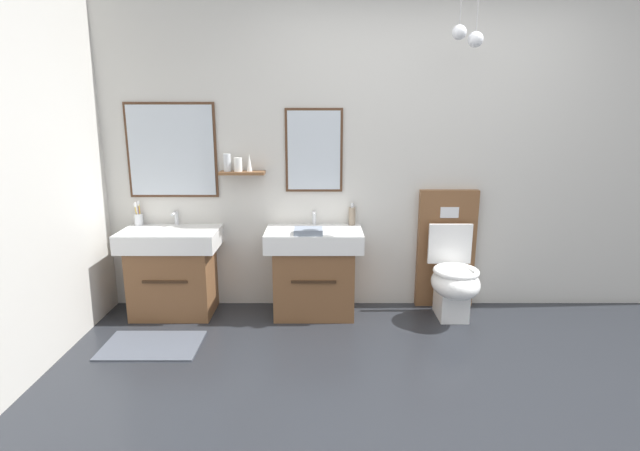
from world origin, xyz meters
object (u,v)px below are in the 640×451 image
at_px(vanity_sink_right, 313,269).
at_px(folded_hand_towel, 308,231).
at_px(vanity_sink_left, 172,269).
at_px(toothbrush_cup, 138,218).
at_px(toilet, 449,269).
at_px(soap_dispenser, 351,216).

bearing_deg(vanity_sink_right, folded_hand_towel, -106.37).
xyz_separation_m(vanity_sink_left, toothbrush_cup, (-0.30, 0.16, 0.39)).
height_order(vanity_sink_left, vanity_sink_right, same).
relative_size(vanity_sink_right, toilet, 0.77).
distance_m(toilet, folded_hand_towel, 1.21).
bearing_deg(vanity_sink_left, toothbrush_cup, 152.61).
height_order(toilet, soap_dispenser, toilet).
height_order(toothbrush_cup, soap_dispenser, toothbrush_cup).
relative_size(toilet, soap_dispenser, 5.48).
relative_size(vanity_sink_right, folded_hand_towel, 3.48).
bearing_deg(vanity_sink_left, vanity_sink_right, 0.00).
xyz_separation_m(soap_dispenser, folded_hand_towel, (-0.35, -0.30, -0.06)).
distance_m(vanity_sink_left, folded_hand_towel, 1.17).
xyz_separation_m(vanity_sink_right, folded_hand_towel, (-0.04, -0.14, 0.35)).
bearing_deg(vanity_sink_right, soap_dispenser, 28.13).
distance_m(vanity_sink_right, soap_dispenser, 0.54).
xyz_separation_m(vanity_sink_right, soap_dispenser, (0.31, 0.17, 0.41)).
distance_m(vanity_sink_right, toilet, 1.11).
bearing_deg(vanity_sink_right, vanity_sink_left, 180.00).
distance_m(toothbrush_cup, folded_hand_towel, 1.44).
bearing_deg(toilet, folded_hand_towel, -173.40).
distance_m(toothbrush_cup, soap_dispenser, 1.76).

